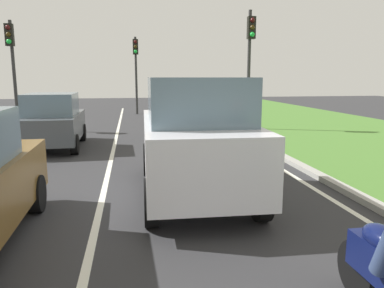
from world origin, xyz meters
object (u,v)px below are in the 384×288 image
Objects in this scene: traffic_light_near_right at (250,51)px; traffic_light_far_median at (136,62)px; traffic_light_overhead_left at (12,56)px; car_hatchback_far at (53,121)px; car_suv_ahead at (194,136)px.

traffic_light_far_median is at bearing 120.45° from traffic_light_near_right.
traffic_light_overhead_left is at bearing 170.90° from traffic_light_near_right.
traffic_light_far_median is (2.86, 10.81, 2.33)m from car_hatchback_far.
traffic_light_far_median is (5.26, 6.31, 0.04)m from traffic_light_overhead_left.
car_suv_ahead is at bearing -58.09° from car_hatchback_far.
traffic_light_overhead_left is at bearing -129.79° from traffic_light_far_median.
car_suv_ahead is at bearing -58.77° from traffic_light_overhead_left.
traffic_light_overhead_left reaches higher than car_hatchback_far.
car_suv_ahead is 16.48m from traffic_light_far_median.
traffic_light_far_median reaches higher than traffic_light_overhead_left.
traffic_light_near_right reaches higher than car_suv_ahead.
traffic_light_far_median reaches higher than car_suv_ahead.
car_hatchback_far is 0.81× the size of traffic_light_overhead_left.
car_hatchback_far is at bearing -104.82° from traffic_light_far_median.
traffic_light_overhead_left is 0.99× the size of traffic_light_far_median.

